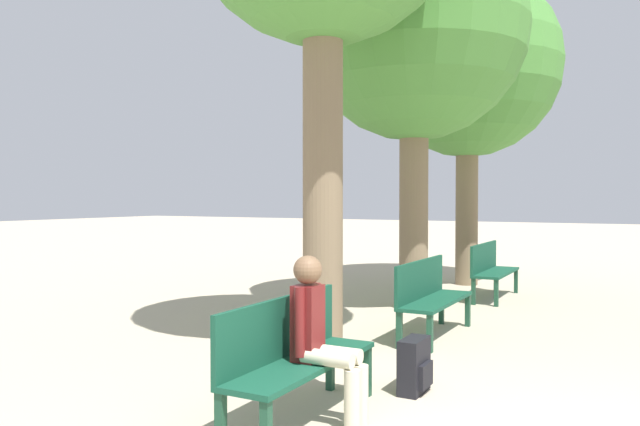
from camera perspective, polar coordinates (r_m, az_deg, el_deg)
bench_row_0 at (r=4.73m, az=-2.52°, el=-12.38°), size 0.44×1.62×0.90m
bench_row_1 at (r=7.58m, az=9.93°, el=-7.16°), size 0.44×1.62×0.90m
bench_row_2 at (r=10.62m, az=15.32°, el=-4.74°), size 0.44×1.62×0.90m
tree_row_1 at (r=9.62m, az=8.62°, el=16.15°), size 3.30×3.30×5.79m
tree_row_2 at (r=12.39m, az=13.34°, el=12.86°), size 3.47×3.47×5.88m
person_seated at (r=4.61m, az=0.10°, el=-11.01°), size 0.56×0.32×1.22m
backpack at (r=5.47m, az=8.66°, el=-13.67°), size 0.21×0.37×0.46m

